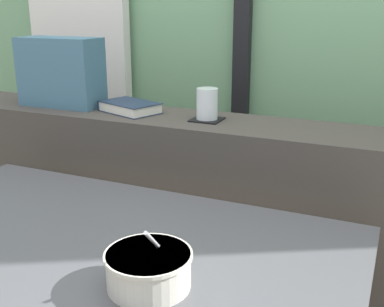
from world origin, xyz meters
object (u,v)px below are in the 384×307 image
at_px(throw_pillow, 61,72).
at_px(closed_book, 130,107).
at_px(juice_glass, 207,105).
at_px(coaster_square, 207,120).
at_px(soup_bowl, 149,270).
at_px(breakfast_table, 104,272).

bearing_deg(throw_pillow, closed_book, 0.53).
height_order(juice_glass, closed_book, juice_glass).
relative_size(coaster_square, soup_bowl, 0.56).
distance_m(breakfast_table, closed_book, 0.71).
bearing_deg(coaster_square, soup_bowl, -76.50).
height_order(breakfast_table, closed_book, closed_book).
bearing_deg(soup_bowl, closed_book, 123.28).
height_order(coaster_square, soup_bowl, coaster_square).
xyz_separation_m(coaster_square, juice_glass, (-0.00, -0.00, 0.05)).
relative_size(breakfast_table, coaster_square, 12.58).
bearing_deg(throw_pillow, soup_bowl, -43.22).
xyz_separation_m(closed_book, throw_pillow, (-0.30, -0.00, 0.11)).
bearing_deg(soup_bowl, breakfast_table, 145.51).
bearing_deg(juice_glass, breakfast_table, -94.06).
bearing_deg(breakfast_table, throw_pillow, 133.97).
xyz_separation_m(throw_pillow, soup_bowl, (0.78, -0.74, -0.26)).
bearing_deg(breakfast_table, closed_book, 114.42).
bearing_deg(throw_pillow, coaster_square, -0.32).
bearing_deg(throw_pillow, juice_glass, -0.32).
bearing_deg(breakfast_table, juice_glass, 85.94).
height_order(breakfast_table, coaster_square, coaster_square).
xyz_separation_m(coaster_square, throw_pillow, (-0.61, 0.00, 0.13)).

